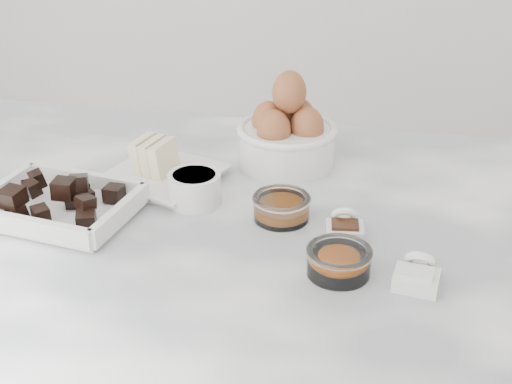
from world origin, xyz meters
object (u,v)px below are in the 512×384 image
(sugar_ramekin, at_px, (194,187))
(vanilla_spoon, at_px, (345,227))
(honey_bowl, at_px, (281,207))
(egg_bowl, at_px, (287,134))
(salt_spoon, at_px, (417,275))
(chocolate_dish, at_px, (59,201))
(butter_plate, at_px, (161,168))
(zest_bowl, at_px, (339,260))

(sugar_ramekin, xyz_separation_m, vanilla_spoon, (0.22, -0.05, -0.01))
(honey_bowl, height_order, vanilla_spoon, vanilla_spoon)
(egg_bowl, xyz_separation_m, salt_spoon, (0.21, -0.31, -0.04))
(chocolate_dish, height_order, butter_plate, butter_plate)
(zest_bowl, xyz_separation_m, vanilla_spoon, (-0.00, 0.09, -0.01))
(zest_bowl, bearing_deg, butter_plate, 146.10)
(chocolate_dish, distance_m, honey_bowl, 0.31)
(egg_bowl, bearing_deg, salt_spoon, -55.21)
(salt_spoon, bearing_deg, chocolate_dish, 172.32)
(zest_bowl, bearing_deg, chocolate_dish, 170.92)
(egg_bowl, distance_m, zest_bowl, 0.33)
(honey_bowl, height_order, zest_bowl, same)
(sugar_ramekin, relative_size, egg_bowl, 0.47)
(honey_bowl, relative_size, salt_spoon, 1.19)
(honey_bowl, xyz_separation_m, vanilla_spoon, (0.09, -0.03, -0.01))
(chocolate_dish, relative_size, egg_bowl, 1.39)
(chocolate_dish, distance_m, zest_bowl, 0.41)
(vanilla_spoon, bearing_deg, egg_bowl, 118.94)
(egg_bowl, bearing_deg, zest_bowl, -68.65)
(egg_bowl, height_order, zest_bowl, egg_bowl)
(sugar_ramekin, relative_size, zest_bowl, 0.94)
(salt_spoon, bearing_deg, butter_plate, 152.65)
(sugar_ramekin, height_order, zest_bowl, sugar_ramekin)
(chocolate_dish, bearing_deg, vanilla_spoon, 4.28)
(chocolate_dish, distance_m, salt_spoon, 0.50)
(sugar_ramekin, xyz_separation_m, honey_bowl, (0.13, -0.02, -0.01))
(butter_plate, relative_size, salt_spoon, 2.84)
(vanilla_spoon, xyz_separation_m, salt_spoon, (0.10, -0.10, 0.00))
(butter_plate, bearing_deg, sugar_ramekin, -39.48)
(vanilla_spoon, bearing_deg, sugar_ramekin, 168.19)
(butter_plate, bearing_deg, egg_bowl, 30.30)
(chocolate_dish, height_order, egg_bowl, egg_bowl)
(chocolate_dish, relative_size, honey_bowl, 2.76)
(sugar_ramekin, distance_m, zest_bowl, 0.27)
(chocolate_dish, bearing_deg, salt_spoon, -7.68)
(butter_plate, relative_size, egg_bowl, 1.21)
(honey_bowl, bearing_deg, sugar_ramekin, 171.45)
(chocolate_dish, bearing_deg, butter_plate, 52.82)
(chocolate_dish, bearing_deg, honey_bowl, 10.44)
(sugar_ramekin, bearing_deg, egg_bowl, 57.01)
(butter_plate, distance_m, honey_bowl, 0.22)
(egg_bowl, distance_m, salt_spoon, 0.38)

